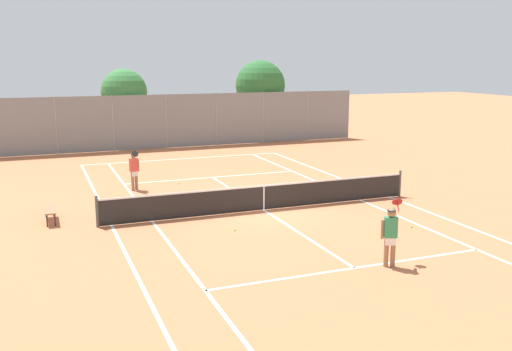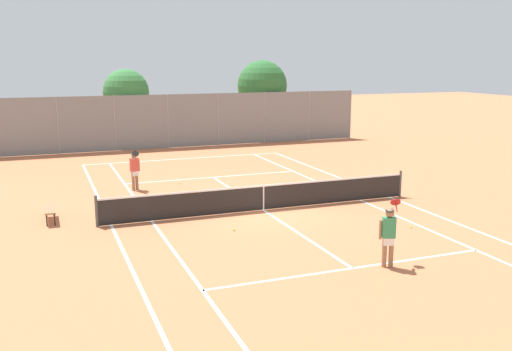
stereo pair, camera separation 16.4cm
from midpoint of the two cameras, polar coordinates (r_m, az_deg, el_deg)
ground_plane at (r=21.07m, az=0.56°, el=-3.48°), size 120.00×120.00×0.00m
court_line_markings at (r=21.07m, az=0.56°, el=-3.48°), size 11.10×23.90×0.01m
tennis_net at (r=20.94m, az=0.56°, el=-2.14°), size 12.00×0.10×1.07m
player_near_side at (r=15.62m, az=13.00°, el=-5.65°), size 0.85×0.68×1.77m
player_far_left at (r=24.61m, az=-12.27°, el=0.66°), size 0.44×0.89×1.77m
loose_tennis_ball_0 at (r=25.68m, az=-7.89°, el=-0.77°), size 0.07×0.07×0.07m
loose_tennis_ball_1 at (r=18.59m, az=-2.38°, el=-5.45°), size 0.07×0.07×0.07m
loose_tennis_ball_2 at (r=21.71m, az=-8.14°, el=-3.05°), size 0.07×0.07×0.07m
loose_tennis_ball_3 at (r=19.58m, az=15.06°, el=-4.97°), size 0.07×0.07×0.07m
loose_tennis_ball_4 at (r=20.63m, az=-13.89°, el=-4.07°), size 0.07×0.07×0.07m
courtside_bench at (r=20.78m, az=-20.12°, el=-3.25°), size 0.36×1.50×0.47m
back_fence at (r=35.96m, az=-9.10°, el=5.37°), size 26.01×0.08×3.36m
tree_behind_left at (r=37.17m, az=-13.22°, el=8.02°), size 2.88×2.88×4.89m
tree_behind_right at (r=39.81m, az=0.20°, el=8.90°), size 3.43×3.43×5.41m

